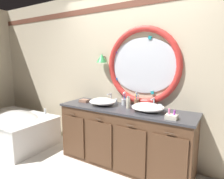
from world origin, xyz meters
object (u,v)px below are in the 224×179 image
toothbrush_holder_right (137,102)px  soap_dispenser (128,103)px  toothbrush_holder_left (124,101)px  toiletry_basket (172,116)px  sink_basin_right (148,107)px  bathtub (13,127)px  folded_hand_towel (85,101)px  sink_basin_left (103,102)px

toothbrush_holder_right → soap_dispenser: (-0.04, -0.19, 0.02)m
toothbrush_holder_left → toiletry_basket: (0.80, -0.34, -0.02)m
sink_basin_right → toiletry_basket: same height
bathtub → soap_dispenser: (2.13, 0.42, 0.62)m
sink_basin_right → toothbrush_holder_left: (-0.45, 0.18, -0.01)m
soap_dispenser → toothbrush_holder_left: bearing=134.2°
sink_basin_right → folded_hand_towel: 1.08m
sink_basin_right → toothbrush_holder_right: toothbrush_holder_right is taller
soap_dispenser → toothbrush_holder_right: bearing=77.7°
sink_basin_right → sink_basin_left: bearing=180.0°
bathtub → toothbrush_holder_left: bearing=16.0°
bathtub → sink_basin_right: size_ratio=3.53×
soap_dispenser → toiletry_basket: bearing=-16.2°
sink_basin_left → soap_dispenser: bearing=4.9°
sink_basin_left → toothbrush_holder_right: toothbrush_holder_right is taller
sink_basin_left → toiletry_basket: (1.06, -0.15, -0.02)m
sink_basin_left → bathtub: bearing=-167.5°
toothbrush_holder_left → toiletry_basket: 0.87m
toothbrush_holder_left → folded_hand_towel: bearing=-165.8°
sink_basin_right → toothbrush_holder_left: toothbrush_holder_left is taller
toothbrush_holder_left → folded_hand_towel: (-0.63, -0.16, -0.03)m
toiletry_basket → toothbrush_holder_right: bearing=147.9°
toothbrush_holder_left → toiletry_basket: size_ratio=1.55×
toothbrush_holder_right → folded_hand_towel: 0.85m
toothbrush_holder_left → soap_dispenser: 0.21m
toiletry_basket → sink_basin_right: bearing=156.2°
toothbrush_holder_right → soap_dispenser: size_ratio=1.25×
bathtub → sink_basin_left: bearing=12.5°
bathtub → sink_basin_right: 2.54m
toothbrush_holder_left → folded_hand_towel: 0.65m
bathtub → folded_hand_towel: 1.52m
toothbrush_holder_right → soap_dispenser: 0.20m
toothbrush_holder_right → folded_hand_towel: (-0.82, -0.20, -0.04)m
sink_basin_right → folded_hand_towel: (-1.08, 0.02, -0.04)m
soap_dispenser → toiletry_basket: size_ratio=1.34×
soap_dispenser → toiletry_basket: soap_dispenser is taller
sink_basin_left → sink_basin_right: (0.71, 0.00, 0.00)m
toiletry_basket → toothbrush_holder_left: bearing=157.0°
toothbrush_holder_left → toiletry_basket: toothbrush_holder_left is taller
folded_hand_towel → bathtub: bearing=-163.2°
folded_hand_towel → toiletry_basket: toiletry_basket is taller
toothbrush_holder_left → toothbrush_holder_right: bearing=13.3°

